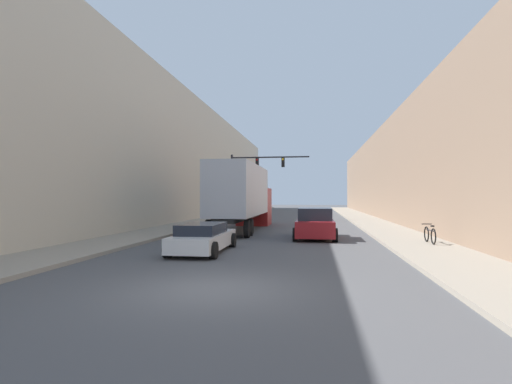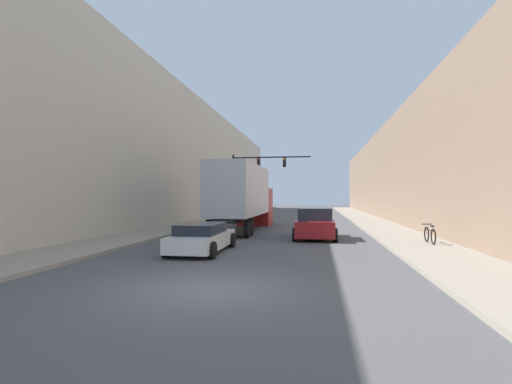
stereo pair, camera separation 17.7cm
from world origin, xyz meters
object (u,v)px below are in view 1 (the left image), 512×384
at_px(sedan_car, 203,238).
at_px(semi_truck, 243,195).
at_px(suv_car, 315,224).
at_px(traffic_signal_gantry, 251,174).
at_px(parked_bicycle, 430,235).

bearing_deg(sedan_car, semi_truck, 91.35).
distance_m(sedan_car, suv_car, 7.59).
bearing_deg(traffic_signal_gantry, semi_truck, -83.37).
bearing_deg(semi_truck, sedan_car, -88.65).
bearing_deg(parked_bicycle, sedan_car, -161.15).
xyz_separation_m(suv_car, parked_bicycle, (5.21, -2.73, -0.26)).
distance_m(semi_truck, traffic_signal_gantry, 11.56).
relative_size(sedan_car, traffic_signal_gantry, 0.63).
xyz_separation_m(semi_truck, sedan_car, (0.25, -10.75, -1.77)).
bearing_deg(suv_car, semi_truck, 135.77).
height_order(suv_car, parked_bicycle, suv_car).
distance_m(suv_car, parked_bicycle, 5.89).
bearing_deg(suv_car, sedan_car, -126.94).
height_order(suv_car, traffic_signal_gantry, traffic_signal_gantry).
height_order(semi_truck, sedan_car, semi_truck).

